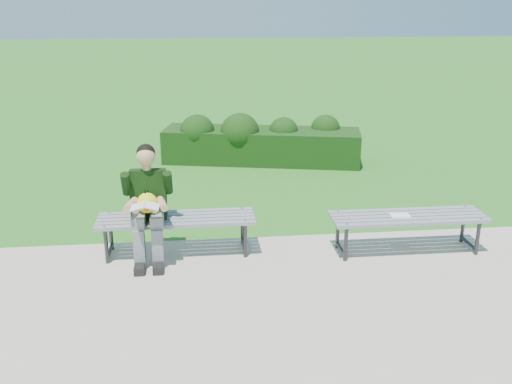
# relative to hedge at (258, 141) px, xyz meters

# --- Properties ---
(ground) EXTENTS (80.00, 80.00, 0.00)m
(ground) POSITION_rel_hedge_xyz_m (-0.37, -3.58, -0.39)
(ground) COLOR #246E15
(ground) RESTS_ON ground
(walkway) EXTENTS (30.00, 3.50, 0.02)m
(walkway) POSITION_rel_hedge_xyz_m (-0.37, -5.33, -0.38)
(walkway) COLOR #BEAE9E
(walkway) RESTS_ON ground
(hedge) EXTENTS (3.66, 1.63, 0.92)m
(hedge) POSITION_rel_hedge_xyz_m (0.00, 0.00, 0.00)
(hedge) COLOR #113711
(hedge) RESTS_ON ground
(bench_left) EXTENTS (1.80, 0.50, 0.46)m
(bench_left) POSITION_rel_hedge_xyz_m (-1.38, -3.94, 0.03)
(bench_left) COLOR slate
(bench_left) RESTS_ON walkway
(bench_right) EXTENTS (1.80, 0.50, 0.46)m
(bench_right) POSITION_rel_hedge_xyz_m (1.30, -4.16, 0.03)
(bench_right) COLOR slate
(bench_right) RESTS_ON walkway
(seated_boy) EXTENTS (0.56, 0.76, 1.31)m
(seated_boy) POSITION_rel_hedge_xyz_m (-1.68, -4.03, 0.33)
(seated_boy) COLOR gray
(seated_boy) RESTS_ON walkway
(paper_sheet) EXTENTS (0.23, 0.18, 0.01)m
(paper_sheet) POSITION_rel_hedge_xyz_m (1.20, -4.16, 0.09)
(paper_sheet) COLOR white
(paper_sheet) RESTS_ON bench_right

